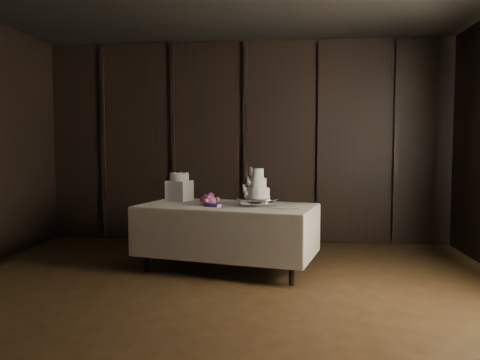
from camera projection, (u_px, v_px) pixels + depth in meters
name	position (u px, v px, depth m)	size (l,w,h in m)	color
room	(203.00, 137.00, 3.54)	(6.08, 7.08, 3.08)	black
display_table	(227.00, 234.00, 5.43)	(2.17, 1.46, 0.76)	silver
cake_stand	(257.00, 202.00, 5.34)	(0.48, 0.48, 0.09)	silver
wedding_cake	(255.00, 186.00, 5.31)	(0.32, 0.28, 0.33)	white
bouquet	(210.00, 200.00, 5.35)	(0.27, 0.37, 0.18)	#D54D56
box_pedestal	(179.00, 191.00, 5.82)	(0.26, 0.26, 0.25)	white
small_cake	(179.00, 177.00, 5.81)	(0.24, 0.24, 0.09)	white
cake_knife	(279.00, 209.00, 5.04)	(0.37, 0.02, 0.01)	silver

